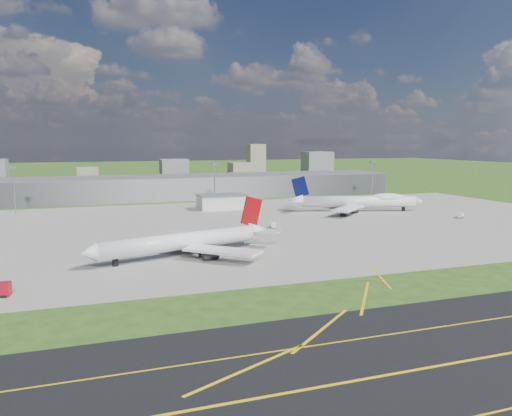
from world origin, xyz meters
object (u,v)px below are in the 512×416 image
object	(u,v)px
tug_yellow	(215,247)
van_white_near	(274,225)
van_white_far	(460,216)
airliner_blue_quad	(359,202)
airliner_red_twin	(187,241)

from	to	relation	value
tug_yellow	van_white_near	bearing A→B (deg)	24.35
tug_yellow	van_white_far	bearing A→B (deg)	-7.02
van_white_far	airliner_blue_quad	bearing A→B (deg)	96.22
tug_yellow	van_white_near	distance (m)	51.22
tug_yellow	van_white_far	world-z (taller)	van_white_far
airliner_red_twin	van_white_near	size ratio (longest dim) A/B	13.60
airliner_red_twin	van_white_far	xyz separation A→B (m)	(148.88, 37.83, -3.82)
van_white_near	airliner_red_twin	bearing A→B (deg)	151.42
tug_yellow	van_white_far	xyz separation A→B (m)	(137.33, 31.18, 0.26)
van_white_near	van_white_far	distance (m)	100.69
airliner_blue_quad	van_white_near	bearing A→B (deg)	-133.53
tug_yellow	airliner_blue_quad	bearing A→B (deg)	14.98
van_white_far	tug_yellow	bearing A→B (deg)	156.62
airliner_blue_quad	airliner_red_twin	bearing A→B (deg)	-127.48
airliner_red_twin	tug_yellow	size ratio (longest dim) A/B	15.31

